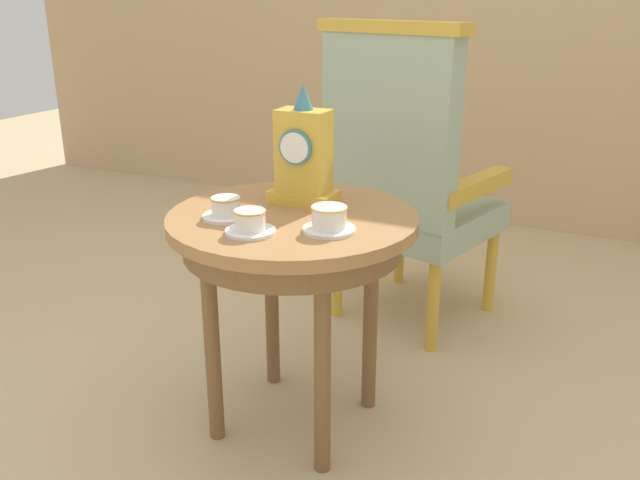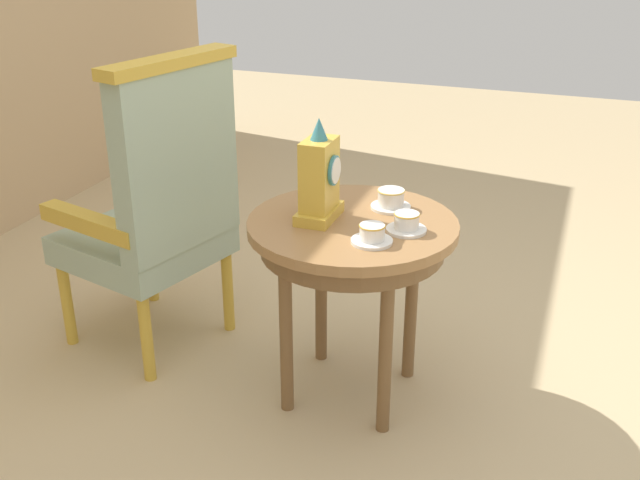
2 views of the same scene
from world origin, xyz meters
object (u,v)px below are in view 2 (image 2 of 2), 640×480
(teacup_center, at_px, (391,200))
(mantel_clock, at_px, (320,179))
(teacup_left, at_px, (372,235))
(armchair, at_px, (158,204))
(teacup_right, at_px, (407,223))
(side_table, at_px, (352,243))

(teacup_center, bearing_deg, mantel_clock, 130.99)
(teacup_left, height_order, mantel_clock, mantel_clock)
(armchair, bearing_deg, teacup_center, -84.31)
(teacup_center, height_order, mantel_clock, mantel_clock)
(mantel_clock, bearing_deg, teacup_left, -120.14)
(teacup_left, distance_m, teacup_right, 0.14)
(teacup_right, distance_m, mantel_clock, 0.31)
(teacup_left, height_order, teacup_center, teacup_center)
(teacup_right, height_order, teacup_center, teacup_center)
(side_table, height_order, teacup_center, teacup_center)
(side_table, xyz_separation_m, teacup_center, (0.15, -0.09, 0.11))
(side_table, relative_size, mantel_clock, 2.05)
(teacup_right, xyz_separation_m, armchair, (0.09, 0.95, -0.09))
(teacup_center, xyz_separation_m, mantel_clock, (-0.17, 0.19, 0.10))
(teacup_center, bearing_deg, teacup_left, -175.98)
(teacup_right, height_order, mantel_clock, mantel_clock)
(side_table, bearing_deg, teacup_center, -30.12)
(side_table, height_order, teacup_left, teacup_left)
(teacup_right, bearing_deg, teacup_left, 147.43)
(mantel_clock, bearing_deg, teacup_right, -90.82)
(teacup_center, xyz_separation_m, armchair, (-0.09, 0.85, -0.10))
(teacup_right, height_order, armchair, armchair)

